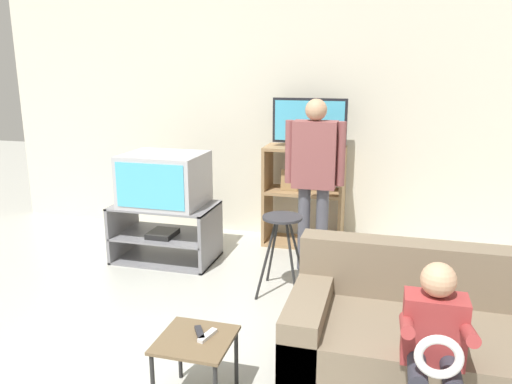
# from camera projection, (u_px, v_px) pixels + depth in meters

# --- Properties ---
(wall_back) EXTENTS (6.40, 0.06, 2.60)m
(wall_back) POSITION_uv_depth(u_px,v_px,m) (275.00, 118.00, 5.34)
(wall_back) COLOR silver
(wall_back) RESTS_ON ground_plane
(tv_stand) EXTENTS (0.96, 0.59, 0.55)m
(tv_stand) POSITION_uv_depth(u_px,v_px,m) (166.00, 233.00, 4.82)
(tv_stand) COLOR slate
(tv_stand) RESTS_ON ground_plane
(television_main) EXTENTS (0.74, 0.62, 0.49)m
(television_main) POSITION_uv_depth(u_px,v_px,m) (164.00, 179.00, 4.71)
(television_main) COLOR #B2B2B7
(television_main) RESTS_ON tv_stand
(media_shelf) EXTENTS (0.82, 0.40, 1.04)m
(media_shelf) POSITION_uv_depth(u_px,v_px,m) (304.00, 195.00, 5.17)
(media_shelf) COLOR #9E7A51
(media_shelf) RESTS_ON ground_plane
(television_flat) EXTENTS (0.75, 0.20, 0.49)m
(television_flat) POSITION_uv_depth(u_px,v_px,m) (309.00, 124.00, 4.98)
(television_flat) COLOR black
(television_flat) RESTS_ON media_shelf
(folding_stool) EXTENTS (0.36, 0.40, 0.66)m
(folding_stool) POSITION_uv_depth(u_px,v_px,m) (282.00, 232.00, 4.04)
(folding_stool) COLOR black
(folding_stool) RESTS_ON ground_plane
(snack_table) EXTENTS (0.40, 0.40, 0.39)m
(snack_table) POSITION_uv_depth(u_px,v_px,m) (196.00, 347.00, 2.73)
(snack_table) COLOR brown
(snack_table) RESTS_ON ground_plane
(remote_control_black) EXTENTS (0.11, 0.14, 0.02)m
(remote_control_black) POSITION_uv_depth(u_px,v_px,m) (200.00, 333.00, 2.75)
(remote_control_black) COLOR #232328
(remote_control_black) RESTS_ON snack_table
(remote_control_white) EXTENTS (0.07, 0.15, 0.02)m
(remote_control_white) POSITION_uv_depth(u_px,v_px,m) (207.00, 335.00, 2.72)
(remote_control_white) COLOR silver
(remote_control_white) RESTS_ON snack_table
(couch) EXTENTS (1.91, 0.88, 0.77)m
(couch) POSITION_uv_depth(u_px,v_px,m) (455.00, 345.00, 2.87)
(couch) COLOR #756651
(couch) RESTS_ON ground_plane
(person_standing_adult) EXTENTS (0.53, 0.20, 1.56)m
(person_standing_adult) POSITION_uv_depth(u_px,v_px,m) (314.00, 170.00, 4.40)
(person_standing_adult) COLOR #4C4C56
(person_standing_adult) RESTS_ON ground_plane
(person_seated_child) EXTENTS (0.33, 0.43, 0.92)m
(person_seated_child) POSITION_uv_depth(u_px,v_px,m) (434.00, 343.00, 2.37)
(person_seated_child) COLOR #2D2D38
(person_seated_child) RESTS_ON ground_plane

